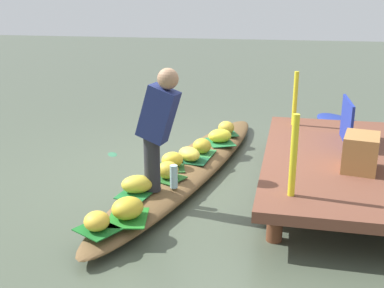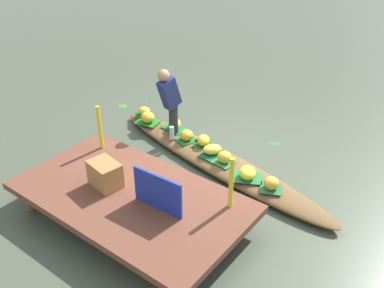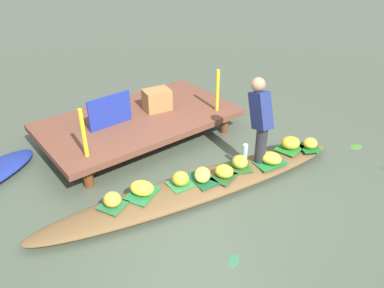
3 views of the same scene
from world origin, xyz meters
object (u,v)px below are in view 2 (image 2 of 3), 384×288
(banana_bunch_2, at_px, (224,157))
(banana_bunch_8, at_px, (144,111))
(banana_bunch_5, at_px, (247,173))
(banana_bunch_7, at_px, (148,117))
(vendor_boat, at_px, (215,160))
(vendor_person, at_px, (170,98))
(market_banner, at_px, (158,192))
(banana_bunch_6, at_px, (186,135))
(banana_bunch_1, at_px, (271,183))
(water_bottle, at_px, (172,133))
(banana_bunch_0, at_px, (203,140))
(produce_crate, at_px, (105,174))
(banana_bunch_4, at_px, (212,149))
(banana_bunch_3, at_px, (174,124))

(banana_bunch_2, distance_m, banana_bunch_8, 2.20)
(banana_bunch_5, height_order, banana_bunch_7, banana_bunch_7)
(vendor_boat, xyz_separation_m, banana_bunch_2, (-0.23, 0.09, 0.19))
(banana_bunch_5, distance_m, vendor_person, 1.90)
(banana_bunch_5, height_order, market_banner, market_banner)
(banana_bunch_6, bearing_deg, banana_bunch_2, 168.05)
(vendor_person, bearing_deg, banana_bunch_8, -17.34)
(banana_bunch_1, distance_m, banana_bunch_2, 0.94)
(banana_bunch_7, xyz_separation_m, water_bottle, (-0.76, 0.22, 0.02))
(banana_bunch_0, distance_m, produce_crate, 2.01)
(banana_bunch_7, bearing_deg, banana_bunch_4, 173.14)
(vendor_person, relative_size, water_bottle, 5.18)
(banana_bunch_7, height_order, produce_crate, produce_crate)
(banana_bunch_7, bearing_deg, produce_crate, 118.24)
(banana_bunch_2, relative_size, vendor_person, 0.18)
(banana_bunch_2, xyz_separation_m, banana_bunch_3, (1.34, -0.39, -0.01))
(banana_bunch_0, relative_size, banana_bunch_5, 0.79)
(banana_bunch_0, distance_m, market_banner, 2.08)
(banana_bunch_0, xyz_separation_m, banana_bunch_5, (-1.09, 0.37, -0.00))
(banana_bunch_0, xyz_separation_m, banana_bunch_6, (0.33, 0.04, 0.00))
(banana_bunch_3, bearing_deg, banana_bunch_1, 166.13)
(banana_bunch_1, relative_size, banana_bunch_7, 0.79)
(banana_bunch_4, bearing_deg, banana_bunch_5, 163.52)
(banana_bunch_3, height_order, produce_crate, produce_crate)
(banana_bunch_1, distance_m, banana_bunch_3, 2.33)
(banana_bunch_2, distance_m, banana_bunch_7, 1.92)
(vendor_boat, bearing_deg, banana_bunch_5, 172.26)
(vendor_boat, xyz_separation_m, market_banner, (-0.34, 1.78, 0.57))
(banana_bunch_1, height_order, banana_bunch_6, banana_bunch_6)
(banana_bunch_5, bearing_deg, vendor_person, -10.57)
(vendor_person, xyz_separation_m, water_bottle, (-0.13, 0.12, -0.58))
(banana_bunch_1, distance_m, banana_bunch_5, 0.41)
(banana_bunch_7, xyz_separation_m, banana_bunch_8, (0.26, -0.18, -0.02))
(banana_bunch_3, height_order, water_bottle, water_bottle)
(banana_bunch_6, bearing_deg, vendor_person, 1.01)
(banana_bunch_1, relative_size, banana_bunch_6, 1.00)
(market_banner, bearing_deg, banana_bunch_4, -79.73)
(banana_bunch_3, xyz_separation_m, vendor_person, (-0.08, 0.20, 0.61))
(vendor_person, xyz_separation_m, market_banner, (-1.37, 1.88, -0.22))
(banana_bunch_5, bearing_deg, banana_bunch_0, -19.01)
(banana_bunch_4, bearing_deg, market_banner, 102.80)
(banana_bunch_7, bearing_deg, banana_bunch_1, 170.81)
(banana_bunch_2, height_order, banana_bunch_4, banana_bunch_2)
(banana_bunch_3, xyz_separation_m, produce_crate, (-0.54, 2.14, 0.31))
(vendor_boat, relative_size, banana_bunch_0, 18.37)
(banana_bunch_5, distance_m, water_bottle, 1.66)
(vendor_boat, xyz_separation_m, vendor_person, (1.03, -0.10, 0.79))
(banana_bunch_6, bearing_deg, banana_bunch_0, -173.38)
(banana_bunch_1, height_order, banana_bunch_2, banana_bunch_2)
(banana_bunch_5, height_order, banana_bunch_8, banana_bunch_5)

